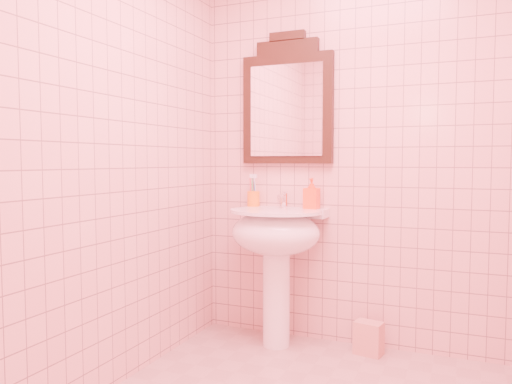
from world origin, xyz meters
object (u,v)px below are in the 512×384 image
at_px(mirror, 287,103).
at_px(toothbrush_cup, 253,198).
at_px(towel, 369,338).
at_px(pedestal_sink, 276,242).
at_px(soap_dispenser, 312,194).

bearing_deg(mirror, toothbrush_cup, -169.07).
xyz_separation_m(mirror, toothbrush_cup, (-0.22, -0.04, -0.63)).
bearing_deg(towel, pedestal_sink, -170.94).
bearing_deg(soap_dispenser, toothbrush_cup, 179.97).
xyz_separation_m(pedestal_sink, toothbrush_cup, (-0.22, 0.16, 0.25)).
bearing_deg(toothbrush_cup, towel, -4.98).
relative_size(mirror, toothbrush_cup, 4.42).
height_order(soap_dispenser, towel, soap_dispenser).
distance_m(mirror, towel, 1.55).
distance_m(toothbrush_cup, towel, 1.14).
xyz_separation_m(toothbrush_cup, soap_dispenser, (0.41, -0.01, 0.04)).
distance_m(pedestal_sink, toothbrush_cup, 0.37).
bearing_deg(toothbrush_cup, pedestal_sink, -35.69).
relative_size(pedestal_sink, towel, 4.38).
relative_size(toothbrush_cup, soap_dispenser, 0.98).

